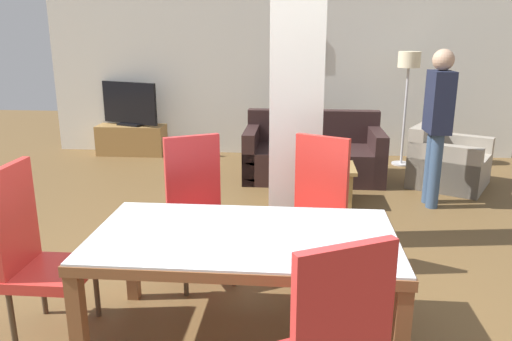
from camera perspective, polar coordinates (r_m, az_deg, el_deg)
The scene contains 15 objects.
ground_plane at distance 3.34m, azimuth -1.33°, elevation -18.75°, with size 18.00×18.00×0.00m, color brown.
back_wall at distance 7.82m, azimuth 2.70°, elevation 11.69°, with size 7.20×0.09×2.70m.
divider_pillar at distance 4.33m, azimuth 4.67°, elevation 8.46°, with size 0.45×0.32×2.70m.
dining_table at distance 3.05m, azimuth -1.40°, elevation -9.51°, with size 1.82×0.99×0.73m.
dining_chair_far_right at distance 3.90m, azimuth 6.73°, elevation -4.22°, with size 0.62×0.62×1.12m.
dining_chair_far_left at distance 3.91m, azimuth -6.67°, elevation -4.18°, with size 0.62×0.62×1.12m.
dining_chair_head_left at distance 3.45m, azimuth -23.91°, elevation -8.26°, with size 0.46×0.46×1.12m.
sofa at distance 6.66m, azimuth 6.51°, elevation 1.64°, with size 1.78×0.94×0.85m.
armchair at distance 6.72m, azimuth 20.97°, elevation 0.67°, with size 1.16×1.17×0.75m.
coffee_table at distance 5.68m, azimuth 7.24°, elevation -1.52°, with size 0.78×0.55×0.44m.
bottle at distance 5.59m, azimuth 6.12°, elevation 1.62°, with size 0.08×0.08×0.28m.
tv_stand at distance 8.13m, azimuth -14.00°, elevation 3.42°, with size 1.05×0.40×0.47m.
tv_screen at distance 8.03m, azimuth -14.27°, elevation 7.33°, with size 0.95×0.40×0.67m.
floor_lamp at distance 7.42m, azimuth 17.02°, elevation 10.84°, with size 0.31×0.31×1.62m.
standing_person at distance 5.73m, azimuth 20.06°, elevation 5.70°, with size 0.23×0.39×1.71m.
Camera 1 is at (0.31, -2.74, 1.89)m, focal length 35.00 mm.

